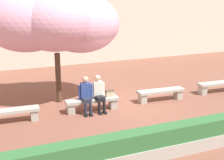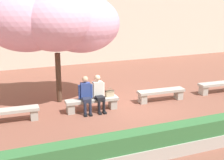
# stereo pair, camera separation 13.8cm
# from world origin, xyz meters

# --- Properties ---
(ground_plane) EXTENTS (100.00, 100.00, 0.00)m
(ground_plane) POSITION_xyz_m (0.00, 0.00, 0.00)
(ground_plane) COLOR brown
(stone_bench_west_end) EXTENTS (1.92, 0.52, 0.45)m
(stone_bench_west_end) POSITION_xyz_m (-4.25, -0.00, 0.31)
(stone_bench_west_end) COLOR #ADA89E
(stone_bench_west_end) RESTS_ON ground
(stone_bench_near_west) EXTENTS (1.92, 0.52, 0.45)m
(stone_bench_near_west) POSITION_xyz_m (-1.42, 0.00, 0.31)
(stone_bench_near_west) COLOR #ADA89E
(stone_bench_near_west) RESTS_ON ground
(stone_bench_center) EXTENTS (1.92, 0.52, 0.45)m
(stone_bench_center) POSITION_xyz_m (1.42, -0.00, 0.31)
(stone_bench_center) COLOR #ADA89E
(stone_bench_center) RESTS_ON ground
(stone_bench_near_east) EXTENTS (1.92, 0.52, 0.45)m
(stone_bench_near_east) POSITION_xyz_m (4.25, 0.00, 0.31)
(stone_bench_near_east) COLOR #ADA89E
(stone_bench_near_east) RESTS_ON ground
(person_seated_left) EXTENTS (0.51, 0.71, 1.29)m
(person_seated_left) POSITION_xyz_m (-1.65, -0.05, 0.70)
(person_seated_left) COLOR black
(person_seated_left) RESTS_ON ground
(person_seated_right) EXTENTS (0.51, 0.68, 1.29)m
(person_seated_right) POSITION_xyz_m (-1.19, -0.05, 0.70)
(person_seated_right) COLOR black
(person_seated_right) RESTS_ON ground
(handbag) EXTENTS (0.30, 0.15, 0.34)m
(handbag) POSITION_xyz_m (-0.74, -0.00, 0.58)
(handbag) COLOR tan
(handbag) RESTS_ON stone_bench_near_west
(cherry_tree_main) EXTENTS (5.03, 3.35, 4.41)m
(cherry_tree_main) POSITION_xyz_m (-2.36, 1.52, 3.12)
(cherry_tree_main) COLOR #513828
(cherry_tree_main) RESTS_ON ground
(planter_hedge_foreground) EXTENTS (14.87, 0.50, 0.80)m
(planter_hedge_foreground) POSITION_xyz_m (0.00, -3.75, 0.39)
(planter_hedge_foreground) COLOR #ADA89E
(planter_hedge_foreground) RESTS_ON ground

